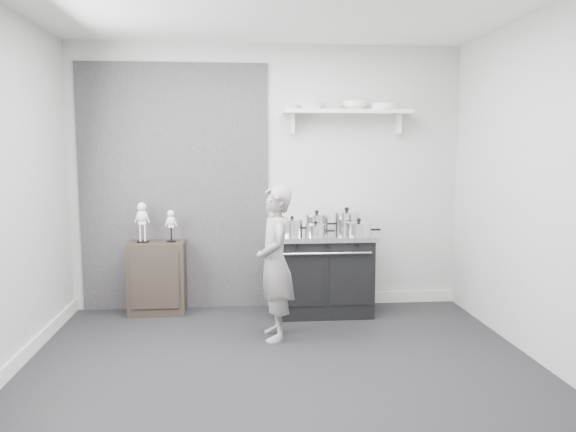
# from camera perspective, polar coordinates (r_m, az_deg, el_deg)

# --- Properties ---
(ground) EXTENTS (4.00, 4.00, 0.00)m
(ground) POSITION_cam_1_polar(r_m,az_deg,el_deg) (4.33, -0.60, -15.57)
(ground) COLOR black
(ground) RESTS_ON ground
(room_shell) EXTENTS (4.02, 3.62, 2.71)m
(room_shell) POSITION_cam_1_polar(r_m,az_deg,el_deg) (4.14, -2.03, 6.66)
(room_shell) COLOR #ADADAB
(room_shell) RESTS_ON ground
(wall_shelf) EXTENTS (1.30, 0.26, 0.24)m
(wall_shelf) POSITION_cam_1_polar(r_m,az_deg,el_deg) (5.78, 6.07, 10.39)
(wall_shelf) COLOR silver
(wall_shelf) RESTS_ON room_shell
(stove) EXTENTS (1.01, 0.63, 0.81)m
(stove) POSITION_cam_1_polar(r_m,az_deg,el_deg) (5.67, 3.47, -5.80)
(stove) COLOR black
(stove) RESTS_ON ground
(side_cabinet) EXTENTS (0.56, 0.33, 0.73)m
(side_cabinet) POSITION_cam_1_polar(r_m,az_deg,el_deg) (5.80, -13.14, -6.12)
(side_cabinet) COLOR black
(side_cabinet) RESTS_ON ground
(child) EXTENTS (0.36, 0.51, 1.34)m
(child) POSITION_cam_1_polar(r_m,az_deg,el_deg) (4.86, -1.32, -4.79)
(child) COLOR gray
(child) RESTS_ON ground
(pot_front_left) EXTENTS (0.30, 0.21, 0.19)m
(pot_front_left) POSITION_cam_1_polar(r_m,az_deg,el_deg) (5.47, 0.42, -1.14)
(pot_front_left) COLOR silver
(pot_front_left) RESTS_ON stove
(pot_back_left) EXTENTS (0.33, 0.24, 0.23)m
(pot_back_left) POSITION_cam_1_polar(r_m,az_deg,el_deg) (5.67, 2.93, -0.72)
(pot_back_left) COLOR silver
(pot_back_left) RESTS_ON stove
(pot_back_right) EXTENTS (0.35, 0.27, 0.25)m
(pot_back_right) POSITION_cam_1_polar(r_m,az_deg,el_deg) (5.73, 5.97, -0.55)
(pot_back_right) COLOR silver
(pot_back_right) RESTS_ON stove
(pot_front_right) EXTENTS (0.35, 0.26, 0.17)m
(pot_front_right) POSITION_cam_1_polar(r_m,az_deg,el_deg) (5.48, 7.19, -1.32)
(pot_front_right) COLOR silver
(pot_front_right) RESTS_ON stove
(pot_front_center) EXTENTS (0.29, 0.20, 0.15)m
(pot_front_center) POSITION_cam_1_polar(r_m,az_deg,el_deg) (5.42, 2.82, -1.44)
(pot_front_center) COLOR silver
(pot_front_center) RESTS_ON stove
(skeleton_full) EXTENTS (0.13, 0.08, 0.46)m
(skeleton_full) POSITION_cam_1_polar(r_m,az_deg,el_deg) (5.72, -14.60, -0.33)
(skeleton_full) COLOR silver
(skeleton_full) RESTS_ON side_cabinet
(skeleton_torso) EXTENTS (0.10, 0.07, 0.36)m
(skeleton_torso) POSITION_cam_1_polar(r_m,az_deg,el_deg) (5.69, -11.80, -0.77)
(skeleton_torso) COLOR silver
(skeleton_torso) RESTS_ON side_cabinet
(bowl_large) EXTENTS (0.28, 0.28, 0.07)m
(bowl_large) POSITION_cam_1_polar(r_m,az_deg,el_deg) (5.72, 2.36, 11.13)
(bowl_large) COLOR white
(bowl_large) RESTS_ON wall_shelf
(bowl_small) EXTENTS (0.26, 0.26, 0.08)m
(bowl_small) POSITION_cam_1_polar(r_m,az_deg,el_deg) (5.80, 6.83, 11.08)
(bowl_small) COLOR white
(bowl_small) RESTS_ON wall_shelf
(plate_stack) EXTENTS (0.28, 0.28, 0.06)m
(plate_stack) POSITION_cam_1_polar(r_m,az_deg,el_deg) (5.86, 9.74, 10.89)
(plate_stack) COLOR silver
(plate_stack) RESTS_ON wall_shelf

